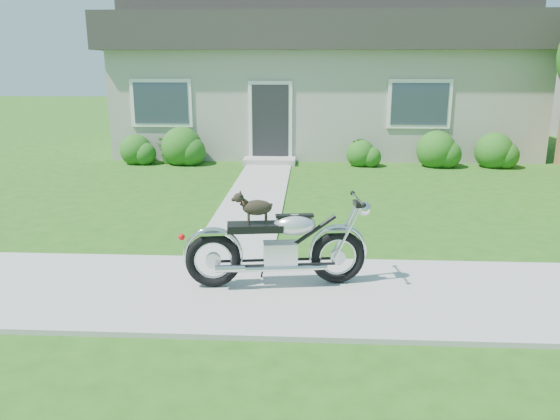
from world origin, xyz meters
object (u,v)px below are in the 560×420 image
(potted_plant_right, at_px, (357,152))
(motorcycle_with_dog, at_px, (280,245))
(potted_plant_left, at_px, (167,151))
(house, at_px, (323,79))

(potted_plant_right, bearing_deg, motorcycle_with_dog, -100.87)
(potted_plant_left, bearing_deg, house, 38.77)
(house, xyz_separation_m, motorcycle_with_dog, (-0.75, -11.85, -1.61))
(potted_plant_left, distance_m, motorcycle_with_dog, 9.12)
(potted_plant_left, bearing_deg, potted_plant_right, 0.00)
(house, bearing_deg, motorcycle_with_dog, -93.62)
(motorcycle_with_dog, bearing_deg, house, 78.60)
(house, bearing_deg, potted_plant_left, -141.23)
(potted_plant_right, relative_size, motorcycle_with_dog, 0.33)
(potted_plant_right, xyz_separation_m, motorcycle_with_dog, (-1.61, -8.40, 0.18))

